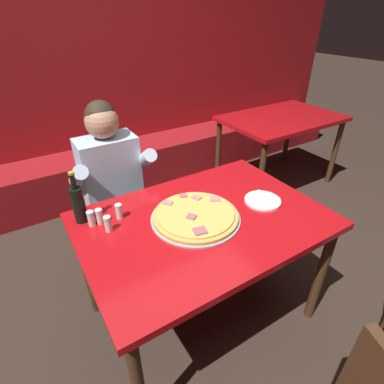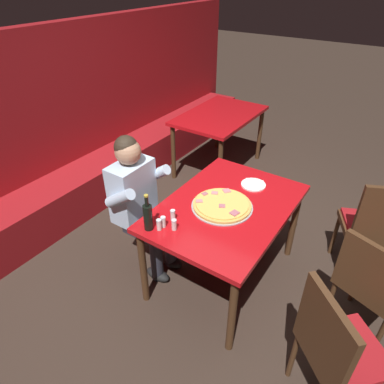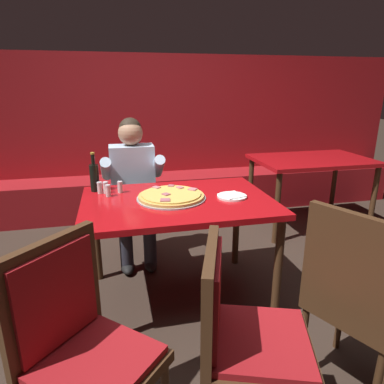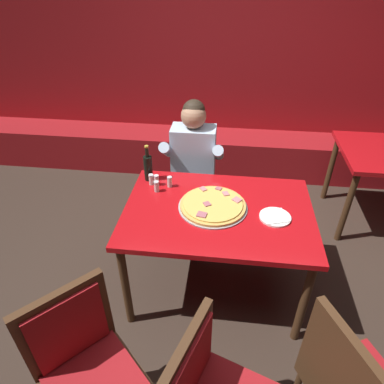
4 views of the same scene
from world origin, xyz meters
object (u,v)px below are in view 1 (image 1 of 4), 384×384
(shaker_parmesan, at_px, (91,219))
(background_dining_table, at_px, (281,125))
(beer_bottle, at_px, (78,203))
(shaker_black_pepper, at_px, (119,212))
(shaker_oregano, at_px, (100,217))
(shaker_red_pepper_flakes, at_px, (108,224))
(main_dining_table, at_px, (204,230))
(plate_white_paper, at_px, (263,200))
(diner_seated_blue_shirt, at_px, (116,189))
(pizza, at_px, (196,216))

(shaker_parmesan, relative_size, background_dining_table, 0.07)
(beer_bottle, distance_m, shaker_parmesan, 0.10)
(shaker_black_pepper, relative_size, shaker_oregano, 1.00)
(shaker_red_pepper_flakes, bearing_deg, main_dining_table, -19.91)
(shaker_parmesan, xyz_separation_m, shaker_oregano, (0.04, -0.01, 0.00))
(main_dining_table, relative_size, shaker_black_pepper, 15.17)
(plate_white_paper, relative_size, diner_seated_blue_shirt, 0.16)
(main_dining_table, relative_size, shaker_parmesan, 15.17)
(plate_white_paper, distance_m, beer_bottle, 1.02)
(main_dining_table, relative_size, background_dining_table, 1.06)
(main_dining_table, distance_m, diner_seated_blue_shirt, 0.72)
(main_dining_table, distance_m, plate_white_paper, 0.40)
(shaker_red_pepper_flakes, bearing_deg, shaker_parmesan, 123.75)
(beer_bottle, xyz_separation_m, background_dining_table, (2.24, 0.71, -0.20))
(shaker_parmesan, relative_size, shaker_red_pepper_flakes, 1.00)
(shaker_parmesan, bearing_deg, beer_bottle, 116.95)
(diner_seated_blue_shirt, relative_size, background_dining_table, 1.04)
(main_dining_table, height_order, diner_seated_blue_shirt, diner_seated_blue_shirt)
(shaker_oregano, distance_m, diner_seated_blue_shirt, 0.49)
(plate_white_paper, relative_size, beer_bottle, 0.72)
(beer_bottle, height_order, background_dining_table, beer_bottle)
(shaker_red_pepper_flakes, xyz_separation_m, diner_seated_blue_shirt, (0.21, 0.50, -0.11))
(pizza, bearing_deg, shaker_black_pepper, 147.00)
(pizza, bearing_deg, shaker_red_pepper_flakes, 160.88)
(beer_bottle, relative_size, background_dining_table, 0.24)
(main_dining_table, bearing_deg, pizza, 152.07)
(shaker_red_pepper_flakes, distance_m, background_dining_table, 2.32)
(shaker_black_pepper, xyz_separation_m, shaker_oregano, (-0.10, 0.01, 0.00))
(beer_bottle, relative_size, shaker_parmesan, 3.40)
(plate_white_paper, distance_m, shaker_parmesan, 0.96)
(beer_bottle, distance_m, diner_seated_blue_shirt, 0.50)
(shaker_black_pepper, xyz_separation_m, background_dining_table, (2.06, 0.79, -0.13))
(shaker_oregano, bearing_deg, main_dining_table, -27.58)
(beer_bottle, height_order, shaker_parmesan, beer_bottle)
(main_dining_table, height_order, pizza, pizza)
(shaker_parmesan, height_order, background_dining_table, shaker_parmesan)
(main_dining_table, bearing_deg, shaker_oregano, 152.42)
(shaker_black_pepper, height_order, shaker_red_pepper_flakes, same)
(shaker_parmesan, bearing_deg, pizza, -25.96)
(pizza, distance_m, shaker_black_pepper, 0.41)
(plate_white_paper, relative_size, background_dining_table, 0.17)
(plate_white_paper, relative_size, shaker_parmesan, 2.44)
(shaker_red_pepper_flakes, xyz_separation_m, background_dining_table, (2.15, 0.87, -0.13))
(pizza, height_order, plate_white_paper, pizza)
(diner_seated_blue_shirt, bearing_deg, plate_white_paper, -48.26)
(pizza, relative_size, background_dining_table, 0.39)
(plate_white_paper, distance_m, shaker_oregano, 0.92)
(pizza, height_order, diner_seated_blue_shirt, diner_seated_blue_shirt)
(shaker_parmesan, distance_m, shaker_red_pepper_flakes, 0.11)
(diner_seated_blue_shirt, bearing_deg, shaker_parmesan, -122.67)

